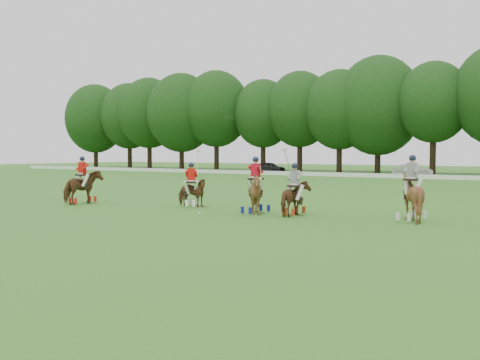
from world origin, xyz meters
The scene contains 11 objects.
ground centered at (0.00, 0.00, 0.00)m, with size 180.00×180.00×0.00m, color #2E681D.
tree_line centered at (0.26, 48.05, 8.23)m, with size 117.98×14.32×14.75m.
boundary_rail centered at (0.00, 38.00, 0.22)m, with size 120.00×0.10×0.44m, color white.
car_left centered at (-18.37, 42.50, 0.70)m, with size 1.65×4.09×1.40m, color black.
car_mid centered at (-0.75, 42.50, 0.67)m, with size 1.43×4.09×1.35m, color #9FA0A4.
polo_red_a centered at (-6.07, 2.96, 0.87)m, with size 1.24×2.00×2.38m.
polo_red_b centered at (-0.64, 4.82, 0.73)m, with size 1.76×1.70×2.64m.
polo_red_c centered at (3.46, 3.98, 0.88)m, with size 1.54×1.69×2.41m.
polo_stripe_a centered at (5.11, 4.32, 0.76)m, with size 1.06×1.72×2.69m.
polo_stripe_b centered at (9.53, 5.32, 0.92)m, with size 1.72×1.87×2.49m.
polo_ball centered at (1.55, 2.63, 0.04)m, with size 0.09×0.09×0.09m, color white.
Camera 1 is at (15.14, -14.91, 2.60)m, focal length 40.00 mm.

